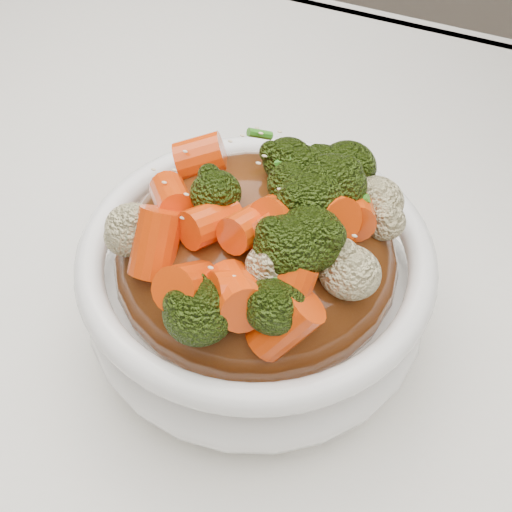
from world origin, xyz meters
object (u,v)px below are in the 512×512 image
at_px(dining_table, 230,491).
at_px(broccoli, 256,185).
at_px(carrots, 256,183).
at_px(bowl, 256,290).

distance_m(dining_table, broccoli, 0.51).
bearing_deg(carrots, bowl, 0.00).
distance_m(carrots, broccoli, 0.00).
relative_size(bowl, carrots, 1.26).
height_order(carrots, broccoli, carrots).
bearing_deg(broccoli, dining_table, 145.10).
height_order(dining_table, carrots, carrots).
relative_size(dining_table, bowl, 5.56).
bearing_deg(bowl, carrots, 0.00).
xyz_separation_m(dining_table, broccoli, (0.05, -0.03, 0.51)).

